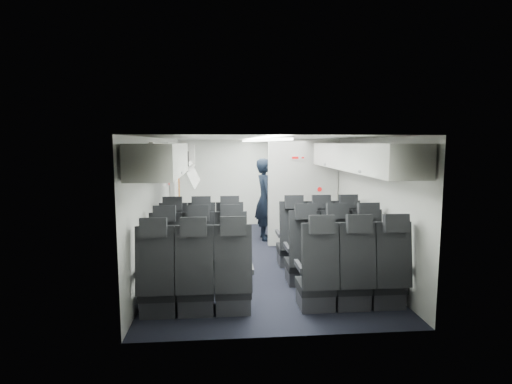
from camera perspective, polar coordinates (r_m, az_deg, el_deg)
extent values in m
cube|color=black|center=(7.35, 0.28, -9.36)|extent=(3.40, 6.00, 0.01)
cube|color=silver|center=(7.05, 0.29, 7.69)|extent=(3.40, 6.00, 0.01)
cube|color=silver|center=(10.09, -1.29, 1.38)|extent=(3.40, 0.01, 2.15)
cube|color=silver|center=(4.19, 4.09, -6.70)|extent=(3.40, 0.01, 2.15)
cube|color=silver|center=(7.17, -13.39, -1.13)|extent=(0.01, 6.00, 2.15)
cube|color=silver|center=(7.47, 13.38, -0.81)|extent=(0.01, 6.00, 2.15)
cube|color=white|center=(7.05, 0.29, 7.37)|extent=(0.25, 5.52, 0.03)
cube|color=black|center=(6.85, -11.40, -8.32)|extent=(0.44, 0.46, 0.12)
cube|color=#2D2D33|center=(6.90, -11.37, -9.61)|extent=(0.42, 0.42, 0.22)
cube|color=black|center=(6.54, -11.71, -5.02)|extent=(0.44, 0.20, 0.80)
cube|color=black|center=(6.42, -11.85, -1.62)|extent=(0.30, 0.12, 0.23)
cube|color=#2D2D33|center=(6.78, -13.34, -6.09)|extent=(0.05, 0.40, 0.06)
cube|color=#2D2D33|center=(6.73, -9.62, -6.10)|extent=(0.05, 0.40, 0.06)
cube|color=black|center=(6.82, -7.60, -8.33)|extent=(0.44, 0.46, 0.12)
cube|color=#2D2D33|center=(6.86, -7.58, -9.62)|extent=(0.42, 0.42, 0.22)
cube|color=black|center=(6.50, -7.75, -5.01)|extent=(0.44, 0.20, 0.80)
cube|color=black|center=(6.38, -7.83, -1.59)|extent=(0.30, 0.12, 0.23)
cube|color=#2D2D33|center=(6.73, -9.53, -6.10)|extent=(0.05, 0.40, 0.06)
cube|color=#2D2D33|center=(6.71, -5.76, -6.08)|extent=(0.05, 0.40, 0.06)
cube|color=black|center=(6.81, -3.78, -8.29)|extent=(0.44, 0.46, 0.12)
cube|color=#2D2D33|center=(6.86, -3.76, -9.58)|extent=(0.42, 0.42, 0.22)
cube|color=black|center=(6.49, -3.76, -4.97)|extent=(0.44, 0.20, 0.80)
cube|color=black|center=(6.37, -3.78, -1.54)|extent=(0.30, 0.12, 0.23)
cube|color=#2D2D33|center=(6.71, -5.68, -6.08)|extent=(0.05, 0.40, 0.06)
cube|color=#2D2D33|center=(6.72, -1.90, -6.03)|extent=(0.05, 0.40, 0.06)
cube|color=black|center=(6.91, 4.97, -8.08)|extent=(0.44, 0.46, 0.12)
cube|color=#2D2D33|center=(6.95, 4.95, -9.35)|extent=(0.42, 0.42, 0.22)
cube|color=black|center=(6.59, 5.34, -4.80)|extent=(0.44, 0.20, 0.80)
cube|color=black|center=(6.48, 5.46, -1.42)|extent=(0.30, 0.12, 0.23)
cube|color=#2D2D33|center=(6.78, 3.19, -5.92)|extent=(0.05, 0.40, 0.06)
cube|color=#2D2D33|center=(6.85, 6.86, -5.82)|extent=(0.05, 0.40, 0.06)
cube|color=black|center=(7.00, 8.63, -7.94)|extent=(0.44, 0.46, 0.12)
cube|color=#2D2D33|center=(7.04, 8.61, -9.19)|extent=(0.42, 0.42, 0.22)
cube|color=black|center=(6.69, 9.15, -4.69)|extent=(0.44, 0.20, 0.80)
cube|color=black|center=(6.57, 9.32, -1.36)|extent=(0.30, 0.12, 0.23)
cube|color=#2D2D33|center=(6.86, 6.94, -5.81)|extent=(0.05, 0.40, 0.06)
cube|color=#2D2D33|center=(6.96, 10.50, -5.69)|extent=(0.05, 0.40, 0.06)
cube|color=black|center=(7.12, 12.19, -7.77)|extent=(0.44, 0.46, 0.12)
cube|color=#2D2D33|center=(7.16, 12.15, -9.00)|extent=(0.42, 0.42, 0.22)
cube|color=black|center=(6.81, 12.83, -4.56)|extent=(0.44, 0.20, 0.80)
cube|color=black|center=(6.70, 13.05, -1.29)|extent=(0.30, 0.12, 0.23)
cube|color=#2D2D33|center=(6.96, 10.58, -5.69)|extent=(0.05, 0.40, 0.06)
cube|color=#2D2D33|center=(7.09, 14.02, -5.54)|extent=(0.05, 0.40, 0.06)
cube|color=black|center=(6.00, -12.36, -10.59)|extent=(0.44, 0.46, 0.12)
cube|color=#2D2D33|center=(6.05, -12.32, -12.03)|extent=(0.42, 0.42, 0.22)
cube|color=black|center=(5.67, -12.76, -6.91)|extent=(0.44, 0.20, 0.80)
cube|color=black|center=(5.53, -12.95, -3.01)|extent=(0.30, 0.12, 0.23)
cube|color=#2D2D33|center=(5.92, -14.60, -8.05)|extent=(0.05, 0.40, 0.06)
cube|color=#2D2D33|center=(5.86, -10.32, -8.09)|extent=(0.05, 0.40, 0.06)
cube|color=black|center=(5.96, -7.99, -10.61)|extent=(0.44, 0.46, 0.12)
cube|color=#2D2D33|center=(6.01, -7.96, -12.07)|extent=(0.42, 0.42, 0.22)
cube|color=black|center=(5.62, -8.18, -6.92)|extent=(0.44, 0.20, 0.80)
cube|color=black|center=(5.49, -8.28, -2.99)|extent=(0.30, 0.12, 0.23)
cube|color=#2D2D33|center=(5.86, -10.22, -8.09)|extent=(0.05, 0.40, 0.06)
cube|color=#2D2D33|center=(5.84, -5.87, -8.07)|extent=(0.05, 0.40, 0.06)
cube|color=black|center=(5.95, -3.58, -10.58)|extent=(0.44, 0.46, 0.12)
cube|color=#2D2D33|center=(6.00, -3.57, -12.04)|extent=(0.42, 0.42, 0.22)
cube|color=black|center=(5.61, -3.56, -6.88)|extent=(0.44, 0.20, 0.80)
cube|color=black|center=(5.48, -3.58, -2.94)|extent=(0.30, 0.12, 0.23)
cube|color=#2D2D33|center=(5.84, -5.78, -8.07)|extent=(0.05, 0.40, 0.06)
cube|color=#2D2D33|center=(5.85, -1.42, -8.01)|extent=(0.05, 0.40, 0.06)
cube|color=black|center=(6.06, 6.46, -10.27)|extent=(0.44, 0.46, 0.12)
cube|color=#2D2D33|center=(6.11, 6.44, -11.71)|extent=(0.42, 0.42, 0.22)
cube|color=black|center=(5.73, 6.96, -6.62)|extent=(0.44, 0.20, 0.80)
cube|color=black|center=(5.60, 7.12, -2.76)|extent=(0.30, 0.12, 0.23)
cube|color=#2D2D33|center=(5.92, 4.45, -7.86)|extent=(0.05, 0.40, 0.06)
cube|color=#2D2D33|center=(6.00, 8.63, -7.70)|extent=(0.05, 0.40, 0.06)
cube|color=black|center=(6.16, 10.63, -10.06)|extent=(0.44, 0.46, 0.12)
cube|color=#2D2D33|center=(6.21, 10.59, -11.47)|extent=(0.42, 0.42, 0.22)
cube|color=black|center=(5.84, 11.31, -6.45)|extent=(0.44, 0.20, 0.80)
cube|color=black|center=(5.72, 11.54, -2.66)|extent=(0.30, 0.12, 0.23)
cube|color=#2D2D33|center=(6.00, 8.72, -7.70)|extent=(0.05, 0.40, 0.06)
cube|color=#2D2D33|center=(6.12, 12.76, -7.50)|extent=(0.05, 0.40, 0.06)
cube|color=black|center=(6.30, 14.63, -9.80)|extent=(0.44, 0.46, 0.12)
cube|color=#2D2D33|center=(6.34, 14.59, -11.18)|extent=(0.42, 0.42, 0.22)
cube|color=black|center=(5.98, 15.47, -6.25)|extent=(0.44, 0.20, 0.80)
cube|color=black|center=(5.86, 15.77, -2.55)|extent=(0.30, 0.12, 0.23)
cube|color=#2D2D33|center=(6.13, 12.85, -7.50)|extent=(0.05, 0.40, 0.06)
cube|color=#2D2D33|center=(6.27, 16.71, -7.28)|extent=(0.05, 0.40, 0.06)
cube|color=black|center=(5.15, -13.66, -13.59)|extent=(0.44, 0.46, 0.12)
cube|color=#2D2D33|center=(5.21, -13.61, -15.24)|extent=(0.42, 0.42, 0.22)
cube|color=black|center=(4.81, -14.22, -9.48)|extent=(0.44, 0.20, 0.80)
cube|color=black|center=(4.66, -14.46, -4.93)|extent=(0.30, 0.12, 0.23)
cube|color=#2D2D33|center=(5.07, -16.31, -10.67)|extent=(0.05, 0.40, 0.06)
cube|color=#2D2D33|center=(5.01, -11.27, -10.76)|extent=(0.05, 0.40, 0.06)
cube|color=black|center=(5.11, -8.52, -13.67)|extent=(0.44, 0.46, 0.12)
cube|color=#2D2D33|center=(5.16, -8.49, -15.33)|extent=(0.42, 0.42, 0.22)
cube|color=black|center=(4.75, -8.78, -9.52)|extent=(0.44, 0.20, 0.80)
cube|color=black|center=(4.61, -8.91, -4.93)|extent=(0.30, 0.12, 0.23)
cube|color=#2D2D33|center=(5.00, -11.16, -10.76)|extent=(0.05, 0.40, 0.06)
cube|color=#2D2D33|center=(4.98, -6.03, -10.77)|extent=(0.05, 0.40, 0.06)
cube|color=black|center=(5.10, -3.32, -13.64)|extent=(0.44, 0.46, 0.12)
cube|color=#2D2D33|center=(5.16, -3.30, -15.30)|extent=(0.42, 0.42, 0.22)
cube|color=black|center=(4.75, -3.28, -9.48)|extent=(0.44, 0.20, 0.80)
cube|color=black|center=(4.60, -3.29, -4.88)|extent=(0.30, 0.12, 0.23)
cube|color=#2D2D33|center=(4.98, -5.91, -10.77)|extent=(0.05, 0.40, 0.06)
cube|color=#2D2D33|center=(4.99, -0.76, -10.69)|extent=(0.05, 0.40, 0.06)
cube|color=black|center=(5.23, 8.46, -13.16)|extent=(0.44, 0.46, 0.12)
cube|color=#2D2D33|center=(5.29, 8.43, -14.79)|extent=(0.42, 0.42, 0.22)
cube|color=black|center=(4.89, 9.17, -9.08)|extent=(0.44, 0.20, 0.80)
cube|color=black|center=(4.74, 9.41, -4.59)|extent=(0.30, 0.12, 0.23)
cube|color=#2D2D33|center=(5.07, 6.14, -10.45)|extent=(0.05, 0.40, 0.06)
cube|color=#2D2D33|center=(5.17, 11.01, -10.19)|extent=(0.05, 0.40, 0.06)
cube|color=black|center=(5.35, 13.28, -12.81)|extent=(0.44, 0.46, 0.12)
cube|color=#2D2D33|center=(5.40, 13.23, -14.41)|extent=(0.42, 0.42, 0.22)
cube|color=black|center=(5.01, 14.22, -8.79)|extent=(0.44, 0.20, 0.80)
cube|color=black|center=(4.87, 14.55, -4.41)|extent=(0.30, 0.12, 0.23)
cube|color=#2D2D33|center=(5.17, 11.12, -10.18)|extent=(0.05, 0.40, 0.06)
cube|color=#2D2D33|center=(5.30, 15.76, -9.87)|extent=(0.05, 0.40, 0.06)
cube|color=black|center=(5.50, 17.84, -12.40)|extent=(0.44, 0.46, 0.12)
cube|color=#2D2D33|center=(5.55, 17.78, -13.96)|extent=(0.42, 0.42, 0.22)
cube|color=black|center=(5.18, 18.98, -8.46)|extent=(0.44, 0.20, 0.80)
cube|color=black|center=(5.04, 19.39, -4.21)|extent=(0.30, 0.12, 0.23)
cube|color=#2D2D33|center=(5.31, 15.86, -9.86)|extent=(0.05, 0.40, 0.06)
cube|color=#2D2D33|center=(5.48, 20.23, -9.50)|extent=(0.05, 0.40, 0.06)
cube|color=silver|center=(5.08, -13.54, 4.49)|extent=(0.52, 1.80, 0.40)
cylinder|color=slate|center=(5.06, -10.68, 2.73)|extent=(0.04, 0.10, 0.04)
cube|color=#9E9E93|center=(6.82, -11.33, 3.46)|extent=(0.52, 1.70, 0.04)
cube|color=silver|center=(6.85, -13.54, 5.09)|extent=(0.06, 1.70, 0.44)
cube|color=silver|center=(5.99, -12.24, 4.88)|extent=(0.52, 0.04, 0.40)
cube|color=silver|center=(7.64, -10.69, 5.35)|extent=(0.52, 0.04, 0.40)
cube|color=silver|center=(6.81, -9.21, 2.57)|extent=(0.21, 1.61, 0.38)
cube|color=silver|center=(5.43, 17.25, 4.52)|extent=(0.52, 1.80, 0.40)
cylinder|color=slate|center=(5.34, 14.71, 2.85)|extent=(0.04, 0.10, 0.04)
cube|color=silver|center=(7.08, 11.89, 5.19)|extent=(0.52, 1.70, 0.40)
cylinder|color=slate|center=(7.01, 9.89, 3.92)|extent=(0.04, 0.10, 0.04)
cube|color=silver|center=(8.05, 6.72, -0.11)|extent=(1.40, 0.12, 2.13)
cube|color=white|center=(7.89, 5.97, 4.90)|extent=(0.24, 0.01, 0.10)
cube|color=red|center=(7.87, 5.63, 4.90)|extent=(0.13, 0.01, 0.04)
cube|color=red|center=(7.90, 6.70, 4.89)|extent=(0.05, 0.01, 0.03)
cylinder|color=white|center=(8.04, 9.06, 0.39)|extent=(0.11, 0.01, 0.11)
cylinder|color=red|center=(8.03, 9.07, 0.38)|extent=(0.09, 0.01, 0.09)
cube|color=#939399|center=(9.93, 4.30, 0.54)|extent=(0.85, 0.50, 1.90)
cube|color=#3F3F42|center=(9.74, 4.52, -2.26)|extent=(0.80, 0.01, 0.02)
cube|color=#3F3F42|center=(9.67, 4.55, 0.66)|extent=(0.80, 0.01, 0.02)
cube|color=#3F3F42|center=(9.63, 4.58, 3.62)|extent=(0.80, 0.01, 0.02)
cube|color=silver|center=(8.70, -11.50, -0.50)|extent=(0.10, 0.92, 1.86)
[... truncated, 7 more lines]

